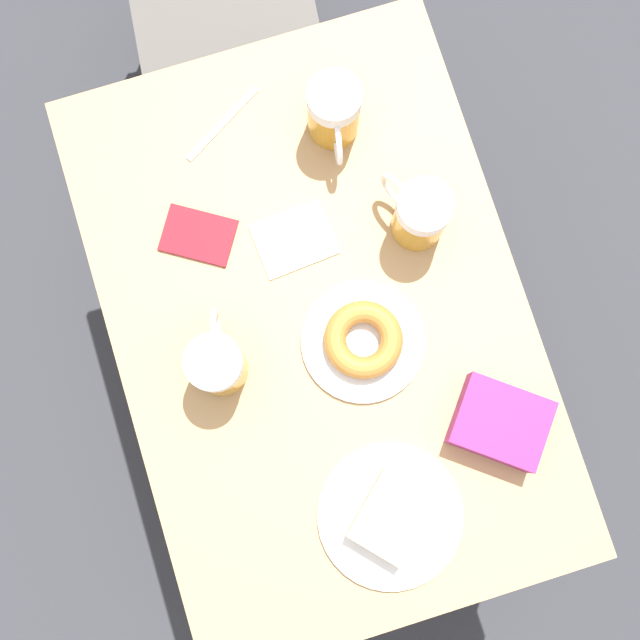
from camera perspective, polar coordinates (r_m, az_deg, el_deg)
The scene contains 11 objects.
ground_plane at distance 2.28m, azimuth 0.00°, elevation -2.79°, with size 8.00×8.00×0.00m, color #333338.
table at distance 1.63m, azimuth 0.00°, elevation -0.44°, with size 0.72×1.07×0.73m.
plate_with_cake at distance 1.54m, azimuth 4.55°, elevation -12.43°, with size 0.25×0.25×0.05m.
plate_with_donut at distance 1.54m, azimuth 2.78°, elevation -1.32°, with size 0.22×0.22×0.05m.
beer_mug_left at distance 1.54m, azimuth 6.41°, elevation 6.76°, with size 0.10×0.14×0.15m.
beer_mug_center at distance 1.49m, azimuth -6.59°, elevation -2.81°, with size 0.09×0.14×0.15m.
beer_mug_right at distance 1.59m, azimuth 0.90°, elevation 13.15°, with size 0.09×0.14×0.15m.
napkin_folded at distance 1.59m, azimuth -1.79°, elevation 5.13°, with size 0.14×0.12×0.00m.
fork at distance 1.66m, azimuth -6.27°, elevation 12.37°, with size 0.16×0.10×0.00m.
passport_near_edge at distance 1.61m, azimuth -7.80°, elevation 5.39°, with size 0.15×0.14×0.01m.
blue_pouch at distance 1.55m, azimuth 11.46°, elevation -6.46°, with size 0.20×0.19×0.06m.
Camera 1 is at (-0.07, -0.22, 2.27)m, focal length 50.00 mm.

